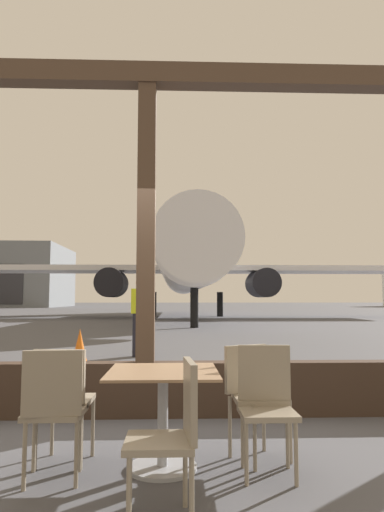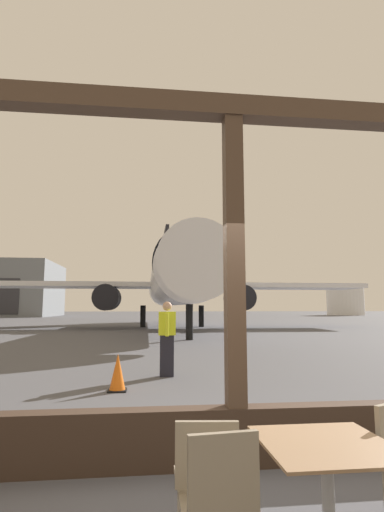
% 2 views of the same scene
% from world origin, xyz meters
% --- Properties ---
extents(ground_plane, '(220.00, 220.00, 0.00)m').
position_xyz_m(ground_plane, '(0.00, 40.00, 0.00)').
color(ground_plane, '#4C4C51').
extents(window_frame, '(8.38, 0.24, 3.98)m').
position_xyz_m(window_frame, '(0.00, 0.00, 1.45)').
color(window_frame, '#38281E').
rests_on(window_frame, ground).
extents(dining_table, '(0.83, 0.83, 0.73)m').
position_xyz_m(dining_table, '(0.24, -1.58, 0.44)').
color(dining_table, '#8C6B4C').
rests_on(dining_table, ground).
extents(cafe_chair_window_left, '(0.42, 0.42, 0.92)m').
position_xyz_m(cafe_chair_window_left, '(-0.52, -1.83, 0.55)').
color(cafe_chair_window_left, gray).
rests_on(cafe_chair_window_left, ground).
extents(cafe_chair_side_extra, '(0.42, 0.42, 0.89)m').
position_xyz_m(cafe_chair_side_extra, '(-0.54, -1.49, 0.54)').
color(cafe_chair_side_extra, gray).
rests_on(cafe_chair_side_extra, ground).
extents(airplane, '(30.79, 29.62, 10.48)m').
position_xyz_m(airplane, '(1.19, 26.44, 3.60)').
color(airplane, silver).
rests_on(airplane, ground).
extents(ground_crew_worker, '(0.40, 0.57, 1.74)m').
position_xyz_m(ground_crew_worker, '(-0.45, 5.27, 0.90)').
color(ground_crew_worker, black).
rests_on(ground_crew_worker, ground).
extents(traffic_cone, '(0.36, 0.36, 0.71)m').
position_xyz_m(traffic_cone, '(-1.47, 3.78, 0.34)').
color(traffic_cone, orange).
rests_on(traffic_cone, ground).
extents(fuel_storage_tank, '(7.36, 7.36, 6.02)m').
position_xyz_m(fuel_storage_tank, '(39.84, 72.79, 3.01)').
color(fuel_storage_tank, white).
rests_on(fuel_storage_tank, ground).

